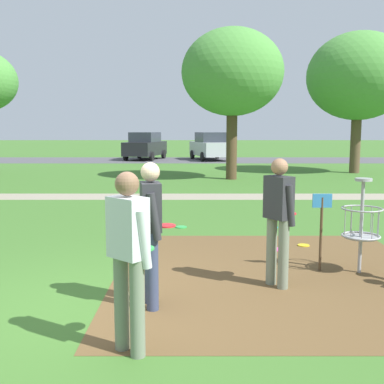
{
  "coord_description": "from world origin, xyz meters",
  "views": [
    {
      "loc": [
        1.16,
        -5.2,
        2.09
      ],
      "look_at": [
        1.17,
        2.86,
        1.0
      ],
      "focal_mm": 43.99,
      "sensor_mm": 36.0,
      "label": 1
    }
  ],
  "objects_px": {
    "tree_near_right": "(232,73)",
    "parked_car_leftmost": "(144,146)",
    "frisbee_mid_grass": "(272,227)",
    "frisbee_scattered_a": "(303,245)",
    "tree_mid_center": "(358,77)",
    "frisbee_near_basket": "(180,227)",
    "parked_car_center_left": "(210,146)",
    "player_waiting_right": "(128,252)",
    "player_foreground_watching": "(278,215)",
    "disc_golf_basket": "(356,222)",
    "player_waiting_left": "(150,226)",
    "frisbee_far_left": "(274,249)"
  },
  "relations": [
    {
      "from": "frisbee_far_left",
      "to": "player_waiting_left",
      "type": "bearing_deg",
      "value": -126.07
    },
    {
      "from": "player_foreground_watching",
      "to": "player_waiting_right",
      "type": "height_order",
      "value": "same"
    },
    {
      "from": "player_waiting_left",
      "to": "frisbee_far_left",
      "type": "height_order",
      "value": "player_waiting_left"
    },
    {
      "from": "player_foreground_watching",
      "to": "parked_car_center_left",
      "type": "relative_size",
      "value": 0.38
    },
    {
      "from": "frisbee_far_left",
      "to": "tree_mid_center",
      "type": "xyz_separation_m",
      "value": [
        6.28,
        14.29,
        4.46
      ]
    },
    {
      "from": "frisbee_far_left",
      "to": "player_waiting_right",
      "type": "bearing_deg",
      "value": -118.11
    },
    {
      "from": "frisbee_scattered_a",
      "to": "tree_mid_center",
      "type": "height_order",
      "value": "tree_mid_center"
    },
    {
      "from": "tree_near_right",
      "to": "parked_car_leftmost",
      "type": "bearing_deg",
      "value": 111.02
    },
    {
      "from": "disc_golf_basket",
      "to": "player_foreground_watching",
      "type": "relative_size",
      "value": 0.81
    },
    {
      "from": "parked_car_center_left",
      "to": "frisbee_mid_grass",
      "type": "bearing_deg",
      "value": -88.7
    },
    {
      "from": "frisbee_near_basket",
      "to": "frisbee_far_left",
      "type": "bearing_deg",
      "value": -48.34
    },
    {
      "from": "player_waiting_right",
      "to": "frisbee_mid_grass",
      "type": "distance_m",
      "value": 6.13
    },
    {
      "from": "tree_mid_center",
      "to": "parked_car_center_left",
      "type": "height_order",
      "value": "tree_mid_center"
    },
    {
      "from": "player_waiting_left",
      "to": "disc_golf_basket",
      "type": "bearing_deg",
      "value": 24.89
    },
    {
      "from": "parked_car_leftmost",
      "to": "parked_car_center_left",
      "type": "xyz_separation_m",
      "value": [
        4.4,
        -0.44,
        0.0
      ]
    },
    {
      "from": "frisbee_near_basket",
      "to": "parked_car_center_left",
      "type": "height_order",
      "value": "parked_car_center_left"
    },
    {
      "from": "player_waiting_left",
      "to": "frisbee_near_basket",
      "type": "xyz_separation_m",
      "value": [
        0.24,
        4.48,
        -0.96
      ]
    },
    {
      "from": "parked_car_leftmost",
      "to": "frisbee_far_left",
      "type": "bearing_deg",
      "value": -79.14
    },
    {
      "from": "frisbee_scattered_a",
      "to": "parked_car_center_left",
      "type": "relative_size",
      "value": 0.05
    },
    {
      "from": "frisbee_scattered_a",
      "to": "tree_mid_center",
      "type": "distance_m",
      "value": 15.77
    },
    {
      "from": "player_waiting_left",
      "to": "parked_car_leftmost",
      "type": "relative_size",
      "value": 0.38
    },
    {
      "from": "player_waiting_right",
      "to": "tree_mid_center",
      "type": "bearing_deg",
      "value": 65.35
    },
    {
      "from": "player_foreground_watching",
      "to": "parked_car_leftmost",
      "type": "xyz_separation_m",
      "value": [
        -4.31,
        25.89,
        -0.05
      ]
    },
    {
      "from": "player_waiting_left",
      "to": "player_waiting_right",
      "type": "bearing_deg",
      "value": -95.33
    },
    {
      "from": "frisbee_mid_grass",
      "to": "player_waiting_right",
      "type": "bearing_deg",
      "value": -112.28
    },
    {
      "from": "player_foreground_watching",
      "to": "player_waiting_right",
      "type": "bearing_deg",
      "value": -132.45
    },
    {
      "from": "player_waiting_left",
      "to": "parked_car_center_left",
      "type": "distance_m",
      "value": 26.23
    },
    {
      "from": "frisbee_near_basket",
      "to": "frisbee_mid_grass",
      "type": "height_order",
      "value": "same"
    },
    {
      "from": "frisbee_mid_grass",
      "to": "frisbee_scattered_a",
      "type": "distance_m",
      "value": 1.59
    },
    {
      "from": "player_waiting_left",
      "to": "parked_car_center_left",
      "type": "height_order",
      "value": "parked_car_center_left"
    },
    {
      "from": "player_waiting_right",
      "to": "parked_car_leftmost",
      "type": "distance_m",
      "value": 27.89
    },
    {
      "from": "player_waiting_left",
      "to": "frisbee_scattered_a",
      "type": "relative_size",
      "value": 8.08
    },
    {
      "from": "frisbee_mid_grass",
      "to": "tree_near_right",
      "type": "distance_m",
      "value": 10.57
    },
    {
      "from": "tree_near_right",
      "to": "tree_mid_center",
      "type": "xyz_separation_m",
      "value": [
        6.07,
        2.8,
        0.15
      ]
    },
    {
      "from": "tree_near_right",
      "to": "parked_car_center_left",
      "type": "height_order",
      "value": "tree_near_right"
    },
    {
      "from": "player_waiting_right",
      "to": "tree_mid_center",
      "type": "xyz_separation_m",
      "value": [
        8.29,
        18.06,
        3.5
      ]
    },
    {
      "from": "frisbee_mid_grass",
      "to": "frisbee_scattered_a",
      "type": "xyz_separation_m",
      "value": [
        0.29,
        -1.56,
        0.0
      ]
    },
    {
      "from": "player_foreground_watching",
      "to": "frisbee_near_basket",
      "type": "bearing_deg",
      "value": 109.97
    },
    {
      "from": "frisbee_far_left",
      "to": "parked_car_leftmost",
      "type": "relative_size",
      "value": 0.06
    },
    {
      "from": "parked_car_leftmost",
      "to": "player_waiting_right",
      "type": "bearing_deg",
      "value": -84.66
    },
    {
      "from": "frisbee_scattered_a",
      "to": "tree_near_right",
      "type": "bearing_deg",
      "value": 91.89
    },
    {
      "from": "player_foreground_watching",
      "to": "tree_near_right",
      "type": "height_order",
      "value": "tree_near_right"
    },
    {
      "from": "frisbee_scattered_a",
      "to": "parked_car_leftmost",
      "type": "distance_m",
      "value": 24.3
    },
    {
      "from": "tree_mid_center",
      "to": "player_waiting_left",
      "type": "bearing_deg",
      "value": -115.82
    },
    {
      "from": "parked_car_leftmost",
      "to": "tree_mid_center",
      "type": "bearing_deg",
      "value": -41.74
    },
    {
      "from": "player_foreground_watching",
      "to": "frisbee_far_left",
      "type": "bearing_deg",
      "value": 81.09
    },
    {
      "from": "player_foreground_watching",
      "to": "tree_mid_center",
      "type": "xyz_separation_m",
      "value": [
        6.57,
        16.18,
        3.5
      ]
    },
    {
      "from": "frisbee_mid_grass",
      "to": "tree_near_right",
      "type": "xyz_separation_m",
      "value": [
        -0.08,
        9.65,
        4.31
      ]
    },
    {
      "from": "player_waiting_left",
      "to": "frisbee_far_left",
      "type": "xyz_separation_m",
      "value": [
        1.9,
        2.61,
        -0.96
      ]
    },
    {
      "from": "player_foreground_watching",
      "to": "parked_car_center_left",
      "type": "height_order",
      "value": "parked_car_center_left"
    }
  ]
}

